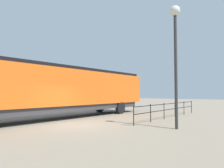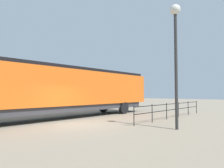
# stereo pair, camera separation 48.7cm
# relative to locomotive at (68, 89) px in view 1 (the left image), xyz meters

# --- Properties ---
(ground_plane) EXTENTS (120.00, 120.00, 0.00)m
(ground_plane) POSITION_rel_locomotive_xyz_m (3.39, -1.96, -2.18)
(ground_plane) COLOR gray
(locomotive) EXTENTS (2.87, 17.61, 3.84)m
(locomotive) POSITION_rel_locomotive_xyz_m (0.00, 0.00, 0.00)
(locomotive) COLOR orange
(locomotive) RESTS_ON ground_plane
(lamp_post) EXTENTS (0.55, 0.55, 6.57)m
(lamp_post) POSITION_rel_locomotive_xyz_m (8.42, 0.38, 2.54)
(lamp_post) COLOR #2D2D2D
(lamp_post) RESTS_ON ground_plane
(platform_fence) EXTENTS (0.05, 10.10, 1.17)m
(platform_fence) POSITION_rel_locomotive_xyz_m (6.13, 4.83, -1.41)
(platform_fence) COLOR black
(platform_fence) RESTS_ON ground_plane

